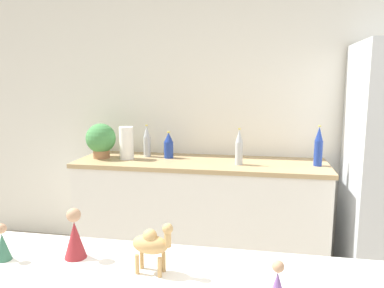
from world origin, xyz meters
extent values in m
cube|color=white|center=(0.00, 2.73, 1.27)|extent=(8.00, 0.06, 2.55)
cube|color=white|center=(-0.46, 2.40, 0.42)|extent=(2.04, 0.60, 0.85)
cube|color=tan|center=(-0.46, 2.40, 0.86)|extent=(2.07, 0.63, 0.03)
cylinder|color=#9E6B47|center=(-1.32, 2.37, 0.92)|extent=(0.14, 0.14, 0.08)
sphere|color=#478E4C|center=(-1.32, 2.37, 1.05)|extent=(0.25, 0.25, 0.25)
cylinder|color=white|center=(-1.09, 2.37, 1.02)|extent=(0.12, 0.12, 0.28)
cylinder|color=navy|center=(0.48, 2.38, 0.98)|extent=(0.07, 0.07, 0.20)
cone|color=navy|center=(0.48, 2.38, 1.14)|extent=(0.06, 0.06, 0.11)
cylinder|color=gold|center=(0.48, 2.38, 1.20)|extent=(0.02, 0.02, 0.01)
cylinder|color=#B2B7BC|center=(-0.95, 2.50, 0.97)|extent=(0.06, 0.06, 0.18)
cone|color=#B2B7BC|center=(-0.95, 2.50, 1.11)|extent=(0.06, 0.06, 0.10)
cylinder|color=gold|center=(-0.95, 2.50, 1.16)|extent=(0.02, 0.02, 0.01)
cylinder|color=#B2B7BC|center=(-0.14, 2.32, 0.97)|extent=(0.06, 0.06, 0.18)
cone|color=#B2B7BC|center=(-0.14, 2.32, 1.11)|extent=(0.06, 0.06, 0.10)
cylinder|color=gold|center=(-0.14, 2.32, 1.17)|extent=(0.02, 0.02, 0.01)
cylinder|color=navy|center=(-0.75, 2.48, 0.95)|extent=(0.08, 0.08, 0.14)
cone|color=navy|center=(-0.75, 2.48, 1.06)|extent=(0.08, 0.08, 0.08)
cylinder|color=gold|center=(-0.75, 2.48, 1.11)|extent=(0.03, 0.03, 0.01)
ellipsoid|color=tan|center=(-0.29, 0.40, 1.05)|extent=(0.12, 0.07, 0.06)
sphere|color=tan|center=(-0.29, 0.40, 1.08)|extent=(0.04, 0.04, 0.04)
cylinder|color=tan|center=(-0.23, 0.39, 1.08)|extent=(0.02, 0.02, 0.06)
sphere|color=tan|center=(-0.23, 0.39, 1.11)|extent=(0.03, 0.03, 0.03)
cylinder|color=tan|center=(-0.25, 0.41, 0.99)|extent=(0.01, 0.01, 0.06)
cylinder|color=tan|center=(-0.26, 0.38, 0.99)|extent=(0.01, 0.01, 0.06)
cylinder|color=tan|center=(-0.32, 0.42, 0.99)|extent=(0.01, 0.01, 0.06)
cylinder|color=tan|center=(-0.33, 0.38, 0.99)|extent=(0.01, 0.01, 0.06)
cone|color=#6B4784|center=(0.08, 0.30, 1.01)|extent=(0.05, 0.05, 0.09)
sphere|color=#A37A5B|center=(0.08, 0.30, 1.07)|extent=(0.03, 0.03, 0.03)
cone|color=#33664C|center=(-0.78, 0.39, 1.01)|extent=(0.05, 0.05, 0.09)
sphere|color=#A37A5B|center=(-0.78, 0.39, 1.07)|extent=(0.03, 0.03, 0.03)
cone|color=maroon|center=(-0.56, 0.45, 1.02)|extent=(0.07, 0.07, 0.12)
sphere|color=#A37A5B|center=(-0.56, 0.45, 1.11)|extent=(0.05, 0.05, 0.05)
camera|label=1|loc=(0.02, -0.61, 1.53)|focal=35.00mm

